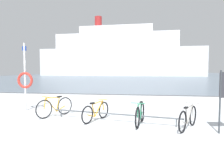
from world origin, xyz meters
TOP-DOWN VIEW (x-y plane):
  - ground at (0.00, 53.90)m, footprint 80.00×132.00m
  - bike_rack at (0.24, 1.97)m, footprint 4.75×1.00m
  - bicycle_0 at (-2.17, 2.46)m, footprint 0.92×1.48m
  - bicycle_1 at (-0.39, 1.98)m, footprint 0.72×1.54m
  - bicycle_2 at (1.20, 1.66)m, footprint 0.46×1.64m
  - bicycle_3 at (2.70, 1.39)m, footprint 0.86×1.52m
  - rescue_post at (-4.03, 3.49)m, footprint 0.75×0.11m
  - ferry_ship at (-5.97, 60.01)m, footprint 48.60×14.45m

SIDE VIEW (x-z plane):
  - ground at x=0.00m, z-range -0.08..0.00m
  - bike_rack at x=0.24m, z-range 0.12..0.42m
  - bicycle_1 at x=-0.39m, z-range -0.04..0.71m
  - bicycle_3 at x=2.70m, z-range -0.04..0.74m
  - bicycle_2 at x=1.20m, z-range -0.04..0.77m
  - bicycle_0 at x=-2.17m, z-range -0.04..0.81m
  - rescue_post at x=-4.03m, z-range -0.08..2.99m
  - ferry_ship at x=-5.97m, z-range -3.03..15.39m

